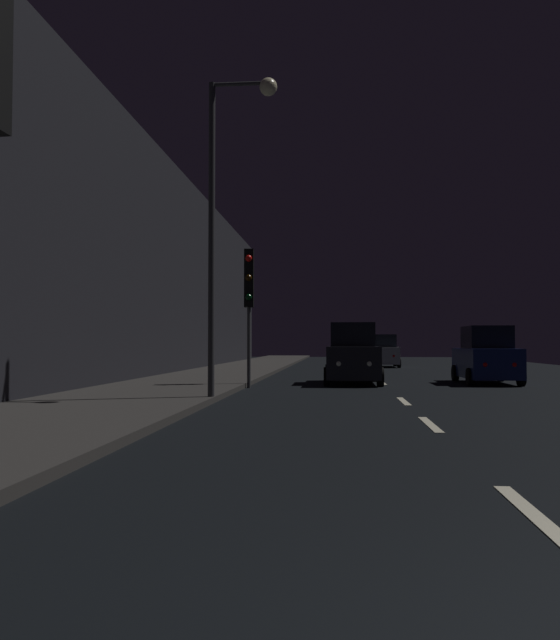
{
  "coord_description": "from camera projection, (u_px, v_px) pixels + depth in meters",
  "views": [
    {
      "loc": [
        -1.64,
        -2.6,
        1.45
      ],
      "look_at": [
        -3.18,
        14.63,
        2.08
      ],
      "focal_mm": 36.16,
      "sensor_mm": 36.0,
      "label": 1
    }
  ],
  "objects": [
    {
      "name": "ground",
      "position": [
        377.0,
        378.0,
        26.77
      ],
      "size": [
        26.03,
        84.0,
        0.02
      ],
      "primitive_type": "cube",
      "color": "black"
    },
    {
      "name": "sidewalk_left",
      "position": [
        216.0,
        376.0,
        27.38
      ],
      "size": [
        4.4,
        84.0,
        0.15
      ],
      "primitive_type": "cube",
      "color": "#33302D",
      "rests_on": "ground"
    },
    {
      "name": "building_facade_left",
      "position": [
        131.0,
        254.0,
        24.3
      ],
      "size": [
        0.8,
        63.0,
        9.66
      ],
      "primitive_type": "cube",
      "color": "black",
      "rests_on": "ground"
    },
    {
      "name": "lane_centerline",
      "position": [
        390.0,
        389.0,
        20.13
      ],
      "size": [
        0.16,
        34.26,
        0.01
      ],
      "color": "beige",
      "rests_on": "ground"
    },
    {
      "name": "traffic_light_far_left",
      "position": [
        249.0,
        288.0,
        21.0
      ],
      "size": [
        0.33,
        0.47,
        4.53
      ],
      "rotation": [
        0.0,
        0.0,
        -1.5
      ],
      "color": "#38383A",
      "rests_on": "ground"
    },
    {
      "name": "streetlamp_overhead",
      "position": [
        229.0,
        190.0,
        15.82
      ],
      "size": [
        1.7,
        0.44,
        7.98
      ],
      "color": "#2D2D30",
      "rests_on": "ground"
    },
    {
      "name": "car_approaching_headlights",
      "position": [
        352.0,
        356.0,
        23.17
      ],
      "size": [
        2.0,
        4.33,
        2.18
      ],
      "rotation": [
        0.0,
        0.0,
        -1.57
      ],
      "color": "black",
      "rests_on": "ground"
    },
    {
      "name": "car_parked_right_far",
      "position": [
        486.0,
        357.0,
        23.25
      ],
      "size": [
        1.9,
        4.11,
        2.07
      ],
      "rotation": [
        0.0,
        0.0,
        1.57
      ],
      "color": "#141E51",
      "rests_on": "ground"
    },
    {
      "name": "car_distant_taillights",
      "position": [
        384.0,
        352.0,
        39.47
      ],
      "size": [
        1.82,
        3.95,
        1.99
      ],
      "rotation": [
        0.0,
        0.0,
        1.57
      ],
      "color": "#A5A8AD",
      "rests_on": "ground"
    }
  ]
}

